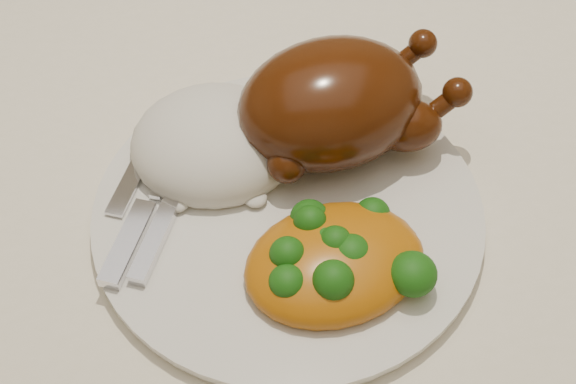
{
  "coord_description": "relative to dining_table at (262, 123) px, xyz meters",
  "views": [
    {
      "loc": [
        0.03,
        -0.56,
        1.25
      ],
      "look_at": [
        0.03,
        -0.2,
        0.8
      ],
      "focal_mm": 50.0,
      "sensor_mm": 36.0,
      "label": 1
    }
  ],
  "objects": [
    {
      "name": "rice_mound",
      "position": [
        -0.03,
        -0.15,
        0.13
      ],
      "size": [
        0.14,
        0.13,
        0.07
      ],
      "rotation": [
        0.0,
        0.0,
        0.08
      ],
      "color": "white",
      "rests_on": "dinner_plate"
    },
    {
      "name": "roast_chicken",
      "position": [
        0.06,
        -0.13,
        0.16
      ],
      "size": [
        0.19,
        0.15,
        0.09
      ],
      "rotation": [
        0.0,
        0.0,
        0.36
      ],
      "color": "#451B07",
      "rests_on": "dinner_plate"
    },
    {
      "name": "dining_table",
      "position": [
        0.0,
        0.0,
        0.0
      ],
      "size": [
        1.6,
        0.9,
        0.76
      ],
      "color": "brown",
      "rests_on": "floor"
    },
    {
      "name": "mac_and_cheese",
      "position": [
        0.06,
        -0.25,
        0.13
      ],
      "size": [
        0.16,
        0.14,
        0.05
      ],
      "rotation": [
        0.0,
        0.0,
        0.38
      ],
      "color": "#B7600B",
      "rests_on": "dinner_plate"
    },
    {
      "name": "dinner_plate",
      "position": [
        0.03,
        -0.2,
        0.11
      ],
      "size": [
        0.36,
        0.36,
        0.01
      ],
      "primitive_type": "cylinder",
      "rotation": [
        0.0,
        0.0,
        0.32
      ],
      "color": "silver",
      "rests_on": "tablecloth"
    },
    {
      "name": "tablecloth",
      "position": [
        0.0,
        0.0,
        0.07
      ],
      "size": [
        1.73,
        1.03,
        0.18
      ],
      "color": "white",
      "rests_on": "dining_table"
    },
    {
      "name": "cutlery",
      "position": [
        -0.08,
        -0.21,
        0.12
      ],
      "size": [
        0.06,
        0.18,
        0.01
      ],
      "rotation": [
        0.0,
        0.0,
        -0.26
      ],
      "color": "silver",
      "rests_on": "dinner_plate"
    }
  ]
}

